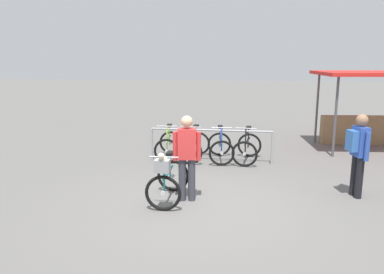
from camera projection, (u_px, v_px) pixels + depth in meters
name	position (u px, v px, depth m)	size (l,w,h in m)	color
ground_plane	(198.00, 204.00, 6.99)	(80.00, 80.00, 0.00)	#605E5B
bike_rack_rail	(211.00, 137.00, 9.72)	(3.21, 0.12, 0.88)	#99999E
racked_bike_lime	(169.00, 145.00, 10.12)	(0.74, 1.15, 0.97)	black
racked_bike_orange	(194.00, 146.00, 10.02)	(0.77, 1.16, 0.97)	black
racked_bike_blue	(220.00, 147.00, 9.92)	(0.78, 1.16, 0.97)	black
racked_bike_black	(247.00, 148.00, 9.81)	(0.80, 1.16, 0.97)	black
featured_bicycle	(167.00, 178.00, 6.97)	(0.66, 1.21, 1.09)	black
person_with_featured_bike	(187.00, 154.00, 7.01)	(0.53, 0.24, 1.64)	#383842
pedestrian_with_backpack	(358.00, 150.00, 7.20)	(0.39, 0.52, 1.64)	black
market_stall	(367.00, 102.00, 11.26)	(3.28, 2.55, 2.30)	#4C4C51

